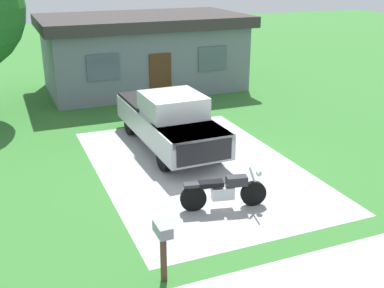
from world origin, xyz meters
name	(u,v)px	position (x,y,z in m)	size (l,w,h in m)	color
ground_plane	(197,167)	(0.00, 0.00, 0.00)	(80.00, 80.00, 0.00)	#34742F
driveway_pad	(197,167)	(0.00, 0.00, 0.00)	(5.82, 8.82, 0.01)	#A9A9A9
sidewalk_strip	(317,282)	(0.00, -6.00, 0.00)	(36.00, 1.80, 0.01)	#B1B1AC
motorcycle	(224,191)	(-0.36, -2.60, 0.47)	(2.19, 0.81, 1.09)	black
pickup_truck	(168,119)	(-0.18, 2.04, 0.95)	(2.13, 5.67, 1.90)	black
mailbox	(163,237)	(-2.73, -4.82, 0.98)	(0.26, 0.48, 1.26)	#4C3823
neighbor_house	(143,51)	(1.41, 10.05, 1.79)	(9.60, 5.60, 3.50)	slate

